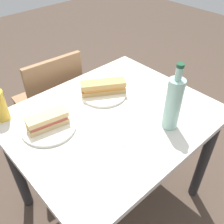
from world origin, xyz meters
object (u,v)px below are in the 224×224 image
object	(u,v)px
chair_far	(53,102)
baguette_sandwich_near	(103,87)
plate_far	(49,127)
knife_far	(42,119)
plate_near	(103,93)
baguette_sandwich_far	(47,121)
knife_near	(100,86)
beer_glass	(0,106)
dining_table	(112,133)
water_bottle	(173,103)

from	to	relation	value
chair_far	baguette_sandwich_near	xyz separation A→B (m)	(0.09, -0.44, 0.30)
plate_far	knife_far	bearing A→B (deg)	90.72
plate_near	baguette_sandwich_far	bearing A→B (deg)	-174.57
knife_near	plate_far	distance (m)	0.40
baguette_sandwich_far	knife_far	bearing A→B (deg)	90.72
baguette_sandwich_far	chair_far	bearing A→B (deg)	59.86
knife_far	beer_glass	size ratio (longest dim) A/B	1.13
knife_near	beer_glass	size ratio (longest dim) A/B	1.00
plate_near	baguette_sandwich_near	bearing A→B (deg)	0.00
baguette_sandwich_near	baguette_sandwich_far	distance (m)	0.37
dining_table	chair_far	world-z (taller)	chair_far
plate_far	dining_table	bearing A→B (deg)	-24.34
plate_near	knife_near	xyz separation A→B (m)	(0.02, 0.06, 0.01)
baguette_sandwich_near	plate_far	world-z (taller)	baguette_sandwich_near
plate_near	plate_far	distance (m)	0.37
baguette_sandwich_near	knife_far	bearing A→B (deg)	176.35
dining_table	plate_near	distance (m)	0.23
water_bottle	dining_table	bearing A→B (deg)	121.27
dining_table	chair_far	xyz separation A→B (m)	(-0.01, 0.61, -0.13)
dining_table	water_bottle	world-z (taller)	water_bottle
knife_near	plate_far	bearing A→B (deg)	-167.00
plate_far	baguette_sandwich_far	bearing A→B (deg)	180.00
dining_table	baguette_sandwich_far	size ratio (longest dim) A/B	5.03
plate_near	knife_far	xyz separation A→B (m)	(-0.37, 0.02, 0.01)
knife_far	water_bottle	distance (m)	0.62
plate_far	beer_glass	size ratio (longest dim) A/B	1.62
plate_far	knife_far	xyz separation A→B (m)	(-0.00, 0.06, 0.01)
baguette_sandwich_far	knife_near	bearing A→B (deg)	13.00
chair_far	knife_far	world-z (taller)	chair_far
water_bottle	knife_far	bearing A→B (deg)	135.18
knife_far	water_bottle	size ratio (longest dim) A/B	0.54
chair_far	plate_far	size ratio (longest dim) A/B	3.33
knife_near	baguette_sandwich_near	bearing A→B (deg)	-110.28
chair_far	knife_near	distance (m)	0.49
dining_table	chair_far	bearing A→B (deg)	90.62
dining_table	baguette_sandwich_far	world-z (taller)	baguette_sandwich_far
plate_near	baguette_sandwich_near	world-z (taller)	baguette_sandwich_near
dining_table	plate_near	size ratio (longest dim) A/B	3.91
water_bottle	baguette_sandwich_near	bearing A→B (deg)	98.53
dining_table	plate_far	size ratio (longest dim) A/B	3.91
dining_table	water_bottle	xyz separation A→B (m)	(0.15, -0.24, 0.26)
plate_far	baguette_sandwich_far	distance (m)	0.04
dining_table	beer_glass	world-z (taller)	beer_glass
plate_far	water_bottle	size ratio (longest dim) A/B	0.77
plate_far	knife_far	size ratio (longest dim) A/B	1.43
knife_near	plate_far	xyz separation A→B (m)	(-0.39, -0.09, -0.01)
plate_near	water_bottle	bearing A→B (deg)	-81.47
baguette_sandwich_near	plate_far	distance (m)	0.37
chair_far	baguette_sandwich_near	size ratio (longest dim) A/B	3.51
dining_table	chair_far	size ratio (longest dim) A/B	1.17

